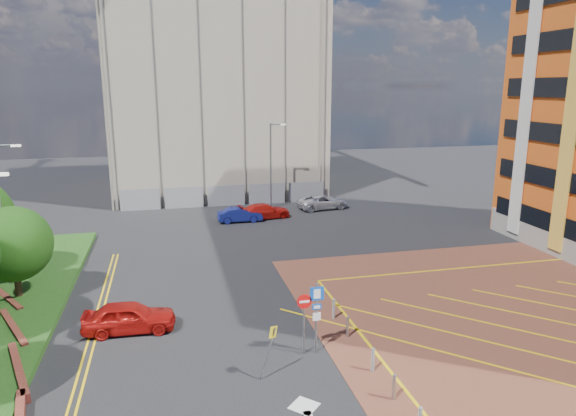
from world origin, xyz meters
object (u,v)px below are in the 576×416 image
object	(u,v)px
car_red_left	(129,317)
warning_sign	(270,346)
lamp_left_far	(1,209)
car_red_back	(265,211)
tree_c	(13,244)
lamp_back	(272,163)
sign_cluster	(312,311)
car_blue_back	(240,215)
car_silver_back	(323,202)

from	to	relation	value
car_red_left	warning_sign	bearing A→B (deg)	-131.81
lamp_left_far	car_red_back	bearing A→B (deg)	35.84
tree_c	car_red_left	bearing A→B (deg)	-40.06
lamp_back	car_red_back	size ratio (longest dim) A/B	1.77
sign_cluster	lamp_left_far	bearing A→B (deg)	143.18
lamp_left_far	car_blue_back	distance (m)	19.33
car_silver_back	car_red_back	bearing A→B (deg)	102.38
car_red_back	car_silver_back	distance (m)	6.40
car_blue_back	car_red_back	distance (m)	2.38
tree_c	car_red_back	world-z (taller)	tree_c
warning_sign	car_red_left	distance (m)	7.91
car_red_back	lamp_back	bearing A→B (deg)	-32.36
warning_sign	car_blue_back	xyz separation A→B (m)	(2.28, 24.27, -0.81)
sign_cluster	tree_c	bearing A→B (deg)	146.84
lamp_left_far	warning_sign	xyz separation A→B (m)	(12.56, -12.56, -3.23)
lamp_left_far	car_silver_back	distance (m)	27.64
car_silver_back	warning_sign	bearing A→B (deg)	150.60
lamp_left_far	car_red_left	world-z (taller)	lamp_left_far
sign_cluster	car_red_left	xyz separation A→B (m)	(-7.79, 3.97, -1.23)
car_red_back	car_red_left	bearing A→B (deg)	140.67
lamp_back	warning_sign	distance (m)	29.32
lamp_left_far	car_red_left	size ratio (longest dim) A/B	1.88
sign_cluster	car_red_back	bearing A→B (deg)	84.12
lamp_left_far	car_blue_back	size ratio (longest dim) A/B	2.12
warning_sign	car_blue_back	world-z (taller)	warning_sign
car_red_left	car_silver_back	xyz separation A→B (m)	(16.20, 21.66, -0.06)
car_silver_back	car_red_left	bearing A→B (deg)	135.06
car_blue_back	sign_cluster	bearing A→B (deg)	179.05
lamp_back	car_blue_back	bearing A→B (deg)	-130.47
lamp_back	car_blue_back	xyz separation A→B (m)	(-3.66, -4.29, -3.74)
tree_c	lamp_back	xyz separation A→B (m)	(17.58, 18.00, 1.17)
tree_c	car_blue_back	size ratio (longest dim) A/B	1.30
warning_sign	car_silver_back	bearing A→B (deg)	68.77
lamp_back	car_red_left	distance (m)	26.05
sign_cluster	car_red_back	xyz separation A→B (m)	(2.41, 23.38, -1.30)
lamp_back	warning_sign	bearing A→B (deg)	-101.74
car_red_back	car_silver_back	bearing A→B (deg)	-81.08
tree_c	car_silver_back	distance (m)	27.84
warning_sign	car_red_back	bearing A→B (deg)	79.63
tree_c	car_red_left	size ratio (longest dim) A/B	1.15
tree_c	sign_cluster	distance (m)	16.53
tree_c	car_silver_back	world-z (taller)	tree_c
lamp_left_far	car_blue_back	xyz separation A→B (m)	(14.84, 11.71, -4.04)
car_blue_back	car_silver_back	size ratio (longest dim) A/B	0.79
tree_c	lamp_back	world-z (taller)	lamp_back
lamp_back	car_blue_back	distance (m)	6.76
sign_cluster	car_blue_back	bearing A→B (deg)	89.69
lamp_left_far	warning_sign	world-z (taller)	lamp_left_far
car_blue_back	car_silver_back	bearing A→B (deg)	-71.33
car_blue_back	warning_sign	bearing A→B (deg)	174.00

